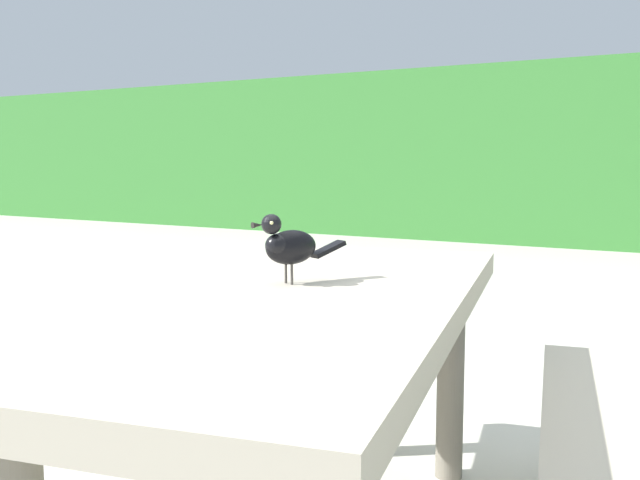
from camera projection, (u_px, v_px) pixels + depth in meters
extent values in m
cube|color=#B2A893|center=(305.00, 306.00, 1.75)|extent=(1.11, 1.92, 0.07)
cylinder|color=slate|center=(300.00, 365.00, 2.53)|extent=(0.09, 0.09, 0.67)
cylinder|color=slate|center=(450.00, 380.00, 2.37)|extent=(0.09, 0.09, 0.67)
cube|color=#B2A893|center=(69.00, 392.00, 2.00)|extent=(0.63, 1.73, 0.05)
cylinder|color=slate|center=(183.00, 397.00, 2.63)|extent=(0.07, 0.07, 0.39)
cube|color=#B2A893|center=(606.00, 456.00, 1.56)|extent=(0.63, 1.73, 0.05)
cylinder|color=slate|center=(589.00, 443.00, 2.19)|extent=(0.07, 0.07, 0.39)
ellipsoid|color=black|center=(291.00, 247.00, 1.85)|extent=(0.12, 0.17, 0.09)
ellipsoid|color=black|center=(278.00, 246.00, 1.82)|extent=(0.08, 0.09, 0.06)
sphere|color=black|center=(271.00, 224.00, 1.81)|extent=(0.05, 0.05, 0.05)
sphere|color=#EAE08C|center=(272.00, 223.00, 1.78)|extent=(0.01, 0.01, 0.01)
sphere|color=#EAE08C|center=(263.00, 222.00, 1.82)|extent=(0.01, 0.01, 0.01)
cone|color=black|center=(258.00, 225.00, 1.78)|extent=(0.03, 0.03, 0.02)
cube|color=black|center=(328.00, 249.00, 1.92)|extent=(0.07, 0.10, 0.04)
cylinder|color=#47423D|center=(292.00, 274.00, 1.84)|extent=(0.01, 0.01, 0.05)
cylinder|color=#47423D|center=(286.00, 273.00, 1.86)|extent=(0.01, 0.01, 0.05)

